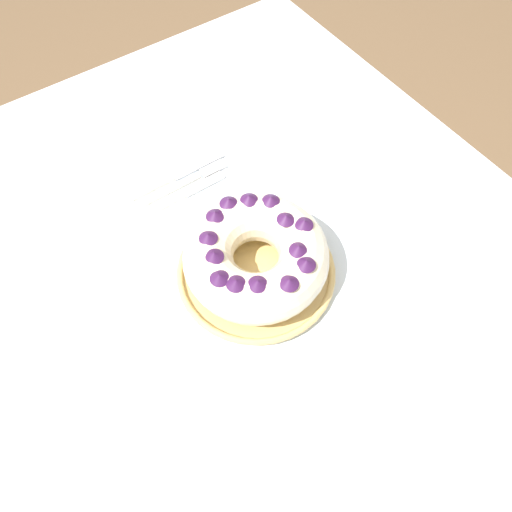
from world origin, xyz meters
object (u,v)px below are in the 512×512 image
(fork, at_px, (191,180))
(serving_dish, at_px, (256,272))
(cake_knife, at_px, (184,195))
(serving_knife, at_px, (172,178))
(bundt_cake, at_px, (256,256))

(fork, bearing_deg, serving_dish, -6.81)
(serving_dish, height_order, cake_knife, serving_dish)
(serving_knife, bearing_deg, fork, 50.12)
(serving_knife, relative_size, cake_knife, 1.32)
(fork, bearing_deg, bundt_cake, -6.80)
(serving_knife, xyz_separation_m, cake_knife, (0.05, -0.00, 0.00))
(serving_dish, xyz_separation_m, cake_knife, (-0.23, -0.02, -0.01))
(cake_knife, bearing_deg, bundt_cake, 9.24)
(serving_dish, height_order, serving_knife, serving_dish)
(serving_dish, relative_size, fork, 1.51)
(bundt_cake, bearing_deg, cake_knife, -176.00)
(serving_dish, distance_m, fork, 0.25)
(bundt_cake, relative_size, serving_knife, 1.17)
(cake_knife, bearing_deg, serving_knife, -175.98)
(fork, xyz_separation_m, cake_knife, (0.02, -0.03, 0.00))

